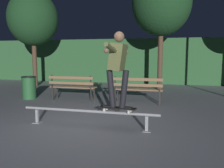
% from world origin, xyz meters
% --- Properties ---
extents(ground_plane, '(90.00, 90.00, 0.00)m').
position_xyz_m(ground_plane, '(0.00, 0.00, 0.00)').
color(ground_plane, slate).
extents(hedge_backdrop, '(24.00, 1.20, 2.45)m').
position_xyz_m(hedge_backdrop, '(0.00, 8.80, 1.22)').
color(hedge_backdrop, '#2D5B33').
rests_on(hedge_backdrop, ground).
extents(grind_rail, '(3.05, 0.18, 0.37)m').
position_xyz_m(grind_rail, '(0.00, 0.10, 0.29)').
color(grind_rail, gray).
rests_on(grind_rail, ground).
extents(skateboard, '(0.79, 0.27, 0.09)m').
position_xyz_m(skateboard, '(0.64, 0.10, 0.45)').
color(skateboard, black).
rests_on(skateboard, grind_rail).
extents(skateboarder, '(0.63, 1.40, 1.56)m').
position_xyz_m(skateboarder, '(0.64, 0.10, 1.38)').
color(skateboarder, black).
rests_on(skateboarder, skateboard).
extents(park_bench_leftmost, '(1.61, 0.44, 0.88)m').
position_xyz_m(park_bench_leftmost, '(-1.55, 2.77, 0.54)').
color(park_bench_leftmost, '#282623').
rests_on(park_bench_leftmost, ground).
extents(park_bench_left_center, '(1.61, 0.44, 0.88)m').
position_xyz_m(park_bench_left_center, '(0.68, 2.77, 0.54)').
color(park_bench_left_center, '#282623').
rests_on(park_bench_left_center, ground).
extents(tree_far_left, '(2.42, 2.42, 4.67)m').
position_xyz_m(tree_far_left, '(-4.92, 5.89, 3.32)').
color(tree_far_left, '#4C3828').
rests_on(tree_far_left, ground).
extents(tree_behind_benches, '(2.56, 2.56, 5.20)m').
position_xyz_m(tree_behind_benches, '(1.22, 6.16, 3.77)').
color(tree_behind_benches, '#4C3828').
rests_on(tree_behind_benches, ground).
extents(trash_can, '(0.52, 0.52, 0.80)m').
position_xyz_m(trash_can, '(-3.20, 2.74, 0.41)').
color(trash_can, '#23562D').
rests_on(trash_can, ground).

